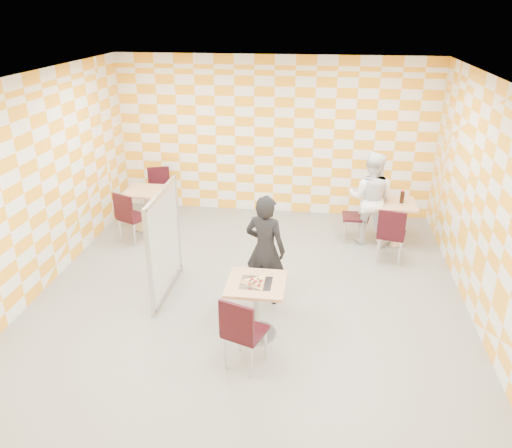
{
  "coord_description": "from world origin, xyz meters",
  "views": [
    {
      "loc": [
        0.9,
        -5.78,
        3.82
      ],
      "look_at": [
        0.1,
        0.2,
        1.15
      ],
      "focal_mm": 35.0,
      "sensor_mm": 36.0,
      "label": 1
    }
  ],
  "objects_px": {
    "chair_second_front": "(391,232)",
    "man_white": "(370,199)",
    "empty_table": "(146,202)",
    "chair_empty_far": "(160,187)",
    "chair_main_front": "(241,329)",
    "man_dark": "(265,250)",
    "chair_second_side": "(361,212)",
    "chair_empty_near": "(129,214)",
    "second_table": "(393,216)",
    "sport_bottle": "(387,194)",
    "soda_bottle": "(402,197)",
    "partition": "(164,242)",
    "main_table": "(256,299)"
  },
  "relations": [
    {
      "from": "chair_second_front",
      "to": "man_white",
      "type": "distance_m",
      "value": 0.83
    },
    {
      "from": "empty_table",
      "to": "man_white",
      "type": "xyz_separation_m",
      "value": [
        3.97,
        -0.05,
        0.3
      ]
    },
    {
      "from": "chair_empty_far",
      "to": "man_white",
      "type": "relative_size",
      "value": 0.57
    },
    {
      "from": "chair_main_front",
      "to": "man_white",
      "type": "xyz_separation_m",
      "value": [
        1.64,
        3.58,
        0.26
      ]
    },
    {
      "from": "chair_main_front",
      "to": "man_dark",
      "type": "bearing_deg",
      "value": 86.6
    },
    {
      "from": "chair_second_side",
      "to": "chair_empty_far",
      "type": "relative_size",
      "value": 1.0
    },
    {
      "from": "chair_second_side",
      "to": "chair_empty_near",
      "type": "xyz_separation_m",
      "value": [
        -3.92,
        -0.61,
        0.0
      ]
    },
    {
      "from": "second_table",
      "to": "sport_bottle",
      "type": "height_order",
      "value": "sport_bottle"
    },
    {
      "from": "chair_main_front",
      "to": "chair_second_side",
      "type": "xyz_separation_m",
      "value": [
        1.5,
        3.6,
        0.0
      ]
    },
    {
      "from": "chair_main_front",
      "to": "man_white",
      "type": "distance_m",
      "value": 3.95
    },
    {
      "from": "chair_second_front",
      "to": "soda_bottle",
      "type": "relative_size",
      "value": 4.02
    },
    {
      "from": "chair_main_front",
      "to": "chair_second_front",
      "type": "xyz_separation_m",
      "value": [
        1.93,
        2.85,
        0.0
      ]
    },
    {
      "from": "second_table",
      "to": "partition",
      "type": "bearing_deg",
      "value": -148.26
    },
    {
      "from": "partition",
      "to": "sport_bottle",
      "type": "bearing_deg",
      "value": 34.38
    },
    {
      "from": "chair_main_front",
      "to": "chair_second_side",
      "type": "distance_m",
      "value": 3.9
    },
    {
      "from": "chair_empty_far",
      "to": "sport_bottle",
      "type": "xyz_separation_m",
      "value": [
        4.25,
        -0.62,
        0.29
      ]
    },
    {
      "from": "soda_bottle",
      "to": "sport_bottle",
      "type": "bearing_deg",
      "value": 146.53
    },
    {
      "from": "empty_table",
      "to": "chair_main_front",
      "type": "xyz_separation_m",
      "value": [
        2.34,
        -3.63,
        0.04
      ]
    },
    {
      "from": "sport_bottle",
      "to": "soda_bottle",
      "type": "relative_size",
      "value": 0.87
    },
    {
      "from": "man_dark",
      "to": "sport_bottle",
      "type": "distance_m",
      "value": 2.9
    },
    {
      "from": "main_table",
      "to": "chair_second_side",
      "type": "distance_m",
      "value": 3.26
    },
    {
      "from": "chair_main_front",
      "to": "chair_empty_far",
      "type": "relative_size",
      "value": 1.0
    },
    {
      "from": "main_table",
      "to": "chair_empty_far",
      "type": "relative_size",
      "value": 0.81
    },
    {
      "from": "partition",
      "to": "man_dark",
      "type": "distance_m",
      "value": 1.41
    },
    {
      "from": "main_table",
      "to": "second_table",
      "type": "height_order",
      "value": "same"
    },
    {
      "from": "man_dark",
      "to": "chair_second_side",
      "type": "bearing_deg",
      "value": -107.99
    },
    {
      "from": "second_table",
      "to": "man_dark",
      "type": "relative_size",
      "value": 0.48
    },
    {
      "from": "second_table",
      "to": "main_table",
      "type": "bearing_deg",
      "value": -123.99
    },
    {
      "from": "chair_second_front",
      "to": "man_dark",
      "type": "xyz_separation_m",
      "value": [
        -1.84,
        -1.35,
        0.24
      ]
    },
    {
      "from": "chair_second_front",
      "to": "chair_empty_far",
      "type": "xyz_separation_m",
      "value": [
        -4.25,
        1.51,
        0.0
      ]
    },
    {
      "from": "chair_empty_far",
      "to": "man_dark",
      "type": "xyz_separation_m",
      "value": [
        2.41,
        -2.86,
        0.24
      ]
    },
    {
      "from": "second_table",
      "to": "empty_table",
      "type": "distance_m",
      "value": 4.38
    },
    {
      "from": "empty_table",
      "to": "chair_empty_near",
      "type": "bearing_deg",
      "value": -97.94
    },
    {
      "from": "chair_main_front",
      "to": "sport_bottle",
      "type": "distance_m",
      "value": 4.22
    },
    {
      "from": "empty_table",
      "to": "man_white",
      "type": "height_order",
      "value": "man_white"
    },
    {
      "from": "man_white",
      "to": "chair_second_front",
      "type": "bearing_deg",
      "value": 126.41
    },
    {
      "from": "main_table",
      "to": "chair_second_front",
      "type": "relative_size",
      "value": 0.81
    },
    {
      "from": "partition",
      "to": "man_dark",
      "type": "height_order",
      "value": "man_dark"
    },
    {
      "from": "main_table",
      "to": "man_dark",
      "type": "bearing_deg",
      "value": 89.03
    },
    {
      "from": "chair_main_front",
      "to": "chair_empty_near",
      "type": "relative_size",
      "value": 1.0
    },
    {
      "from": "main_table",
      "to": "chair_empty_far",
      "type": "distance_m",
      "value": 4.39
    },
    {
      "from": "empty_table",
      "to": "partition",
      "type": "xyz_separation_m",
      "value": [
        1.01,
        -2.11,
        0.28
      ]
    },
    {
      "from": "chair_second_front",
      "to": "man_white",
      "type": "xyz_separation_m",
      "value": [
        -0.29,
        0.73,
        0.26
      ]
    },
    {
      "from": "man_dark",
      "to": "man_white",
      "type": "height_order",
      "value": "man_white"
    },
    {
      "from": "man_dark",
      "to": "chair_main_front",
      "type": "bearing_deg",
      "value": 102.45
    },
    {
      "from": "chair_empty_near",
      "to": "soda_bottle",
      "type": "height_order",
      "value": "soda_bottle"
    },
    {
      "from": "chair_main_front",
      "to": "partition",
      "type": "xyz_separation_m",
      "value": [
        -1.32,
        1.51,
        0.25
      ]
    },
    {
      "from": "chair_main_front",
      "to": "soda_bottle",
      "type": "xyz_separation_m",
      "value": [
        2.15,
        3.59,
        0.31
      ]
    },
    {
      "from": "man_white",
      "to": "main_table",
      "type": "bearing_deg",
      "value": 76.54
    },
    {
      "from": "empty_table",
      "to": "soda_bottle",
      "type": "relative_size",
      "value": 3.26
    }
  ]
}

